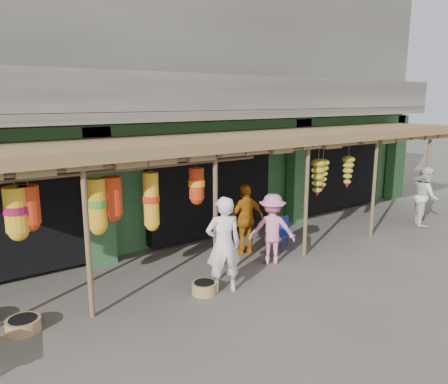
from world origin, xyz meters
TOP-DOWN VIEW (x-y plane):
  - ground at (0.00, 0.00)m, footprint 80.00×80.00m
  - building at (-0.00, 4.87)m, footprint 16.40×6.80m
  - awning at (-0.17, 0.80)m, footprint 14.00×2.70m
  - blue_chair at (0.96, 0.46)m, footprint 0.45×0.45m
  - basket_mid at (-5.03, -0.03)m, footprint 0.64×0.64m
  - basket_right at (-2.00, -0.55)m, footprint 0.61×0.61m
  - person_front at (-1.64, -0.67)m, footprint 0.78×0.64m
  - person_right at (5.60, -0.44)m, footprint 1.05×1.03m
  - person_vendor at (0.00, 0.73)m, footprint 0.98×0.44m
  - person_shopper at (0.07, -0.11)m, footprint 1.14×1.09m

SIDE VIEW (x-z plane):
  - ground at x=0.00m, z-range 0.00..0.00m
  - basket_mid at x=-5.03m, z-range 0.00..0.20m
  - basket_right at x=-2.00m, z-range 0.00..0.22m
  - blue_chair at x=0.96m, z-range 0.05..0.83m
  - person_shopper at x=0.07m, z-range 0.00..1.56m
  - person_vendor at x=0.00m, z-range 0.00..1.65m
  - person_right at x=5.60m, z-range 0.00..1.70m
  - person_front at x=-1.64m, z-range 0.00..1.83m
  - awning at x=-0.17m, z-range 1.18..3.97m
  - building at x=0.00m, z-range -0.13..6.87m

